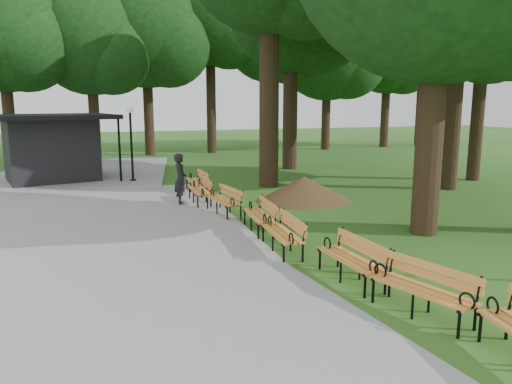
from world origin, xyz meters
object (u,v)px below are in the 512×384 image
object	(u,v)px
bench_3	(282,234)
bench_7	(196,182)
bench_6	(200,191)
bench_5	(223,201)
lawn_tree_4	(291,10)
bench_1	(422,290)
lamp_post	(131,128)
person	(180,179)
bench_2	(351,260)
bench_4	(259,216)
kiosk	(51,148)
lawn_tree_1	(461,8)
lawn_tree_5	(486,8)
dirt_mound	(304,189)

from	to	relation	value
bench_3	bench_7	world-z (taller)	same
bench_6	bench_5	bearing A→B (deg)	12.02
bench_6	lawn_tree_4	distance (m)	12.30
bench_1	bench_3	size ratio (longest dim) A/B	1.00
lamp_post	bench_5	distance (m)	8.01
lawn_tree_4	bench_7	bearing A→B (deg)	-139.12
person	bench_7	distance (m)	2.25
bench_2	bench_5	world-z (taller)	same
bench_6	bench_4	bearing A→B (deg)	11.57
kiosk	lawn_tree_1	world-z (taller)	lawn_tree_1
lamp_post	lawn_tree_5	xyz separation A→B (m)	(14.52, -4.50, 4.99)
bench_2	bench_6	bearing A→B (deg)	-174.91
lawn_tree_4	dirt_mound	bearing A→B (deg)	-109.45
kiosk	bench_4	size ratio (longest dim) A/B	2.46
person	lawn_tree_5	xyz separation A→B (m)	(13.40, 1.07, 6.48)
person	lawn_tree_5	size ratio (longest dim) A/B	0.17
bench_4	bench_6	size ratio (longest dim) A/B	1.00
bench_1	bench_3	xyz separation A→B (m)	(-0.87, 3.97, 0.00)
lawn_tree_4	person	bearing A→B (deg)	-134.18
lawn_tree_5	bench_6	bearing A→B (deg)	-175.09
bench_2	lawn_tree_1	bearing A→B (deg)	128.18
bench_4	bench_1	bearing A→B (deg)	12.90
kiosk	lawn_tree_4	world-z (taller)	lawn_tree_4
dirt_mound	person	bearing A→B (deg)	169.19
lamp_post	lawn_tree_1	size ratio (longest dim) A/B	0.34
bench_3	lawn_tree_4	xyz separation A→B (m)	(5.82, 13.38, 7.53)
lawn_tree_5	bench_5	bearing A→B (deg)	-166.49
bench_4	bench_5	xyz separation A→B (m)	(-0.37, 2.29, 0.00)
kiosk	bench_1	xyz separation A→B (m)	(6.60, -17.02, -1.02)
dirt_mound	lawn_tree_4	distance (m)	11.41
bench_5	lawn_tree_1	world-z (taller)	lawn_tree_1
lamp_post	dirt_mound	world-z (taller)	lamp_post
bench_3	bench_7	distance (m)	8.09
kiosk	bench_3	world-z (taller)	kiosk
person	bench_6	world-z (taller)	person
person	bench_7	size ratio (longest dim) A/B	0.93
bench_4	lawn_tree_5	size ratio (longest dim) A/B	0.18
bench_6	lawn_tree_5	bearing A→B (deg)	96.83
bench_3	dirt_mound	bearing A→B (deg)	154.72
bench_5	dirt_mound	bearing A→B (deg)	101.41
kiosk	bench_2	xyz separation A→B (m)	(6.29, -15.25, -1.02)
bench_1	bench_3	world-z (taller)	same
bench_1	lawn_tree_1	size ratio (longest dim) A/B	0.19
bench_1	bench_3	bearing A→B (deg)	175.35
bench_3	bench_5	distance (m)	4.19
bench_5	bench_4	bearing A→B (deg)	1.85
bench_7	bench_2	bearing A→B (deg)	5.03
dirt_mound	lawn_tree_4	world-z (taller)	lawn_tree_4
kiosk	bench_7	size ratio (longest dim) A/B	2.46
bench_1	bench_6	world-z (taller)	same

